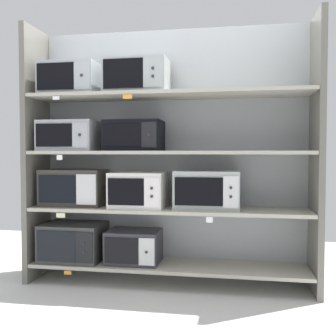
# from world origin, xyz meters

# --- Properties ---
(ground) EXTENTS (6.44, 6.00, 0.02)m
(ground) POSITION_xyz_m (0.00, -1.00, -0.01)
(ground) COLOR silver
(back_panel) EXTENTS (2.64, 0.04, 2.31)m
(back_panel) POSITION_xyz_m (0.00, 0.25, 1.15)
(back_panel) COLOR #9EA3A8
(back_panel) RESTS_ON ground
(upright_left) EXTENTS (0.05, 0.47, 2.31)m
(upright_left) POSITION_xyz_m (-1.25, 0.00, 1.15)
(upright_left) COLOR #68645B
(upright_left) RESTS_ON ground
(upright_right) EXTENTS (0.05, 0.47, 2.31)m
(upright_right) POSITION_xyz_m (1.25, 0.00, 1.15)
(upright_right) COLOR #68645B
(upright_right) RESTS_ON ground
(shelf_0) EXTENTS (2.44, 0.47, 0.03)m
(shelf_0) POSITION_xyz_m (0.00, 0.00, 0.16)
(shelf_0) COLOR #ADA899
(shelf_0) RESTS_ON ground
(microwave_0) EXTENTS (0.55, 0.44, 0.34)m
(microwave_0) POSITION_xyz_m (-0.88, -0.00, 0.35)
(microwave_0) COLOR #313432
(microwave_0) RESTS_ON shelf_0
(microwave_1) EXTENTS (0.47, 0.37, 0.29)m
(microwave_1) POSITION_xyz_m (-0.31, -0.00, 0.33)
(microwave_1) COLOR #2E2D35
(microwave_1) RESTS_ON shelf_0
(price_tag_0) EXTENTS (0.07, 0.00, 0.03)m
(price_tag_0) POSITION_xyz_m (-0.84, -0.24, 0.13)
(price_tag_0) COLOR orange
(shelf_1) EXTENTS (2.44, 0.47, 0.03)m
(shelf_1) POSITION_xyz_m (0.00, 0.00, 0.67)
(shelf_1) COLOR #ADA899
(microwave_2) EXTENTS (0.57, 0.34, 0.33)m
(microwave_2) POSITION_xyz_m (-0.88, -0.00, 0.85)
(microwave_2) COLOR #34302C
(microwave_2) RESTS_ON shelf_1
(microwave_3) EXTENTS (0.48, 0.42, 0.31)m
(microwave_3) POSITION_xyz_m (-0.26, -0.00, 0.84)
(microwave_3) COLOR silver
(microwave_3) RESTS_ON shelf_1
(microwave_4) EXTENTS (0.56, 0.36, 0.33)m
(microwave_4) POSITION_xyz_m (0.35, -0.00, 0.85)
(microwave_4) COLOR #A1A8A5
(microwave_4) RESTS_ON shelf_1
(price_tag_1) EXTENTS (0.08, 0.00, 0.04)m
(price_tag_1) POSITION_xyz_m (-0.90, -0.24, 0.63)
(price_tag_1) COLOR beige
(price_tag_2) EXTENTS (0.05, 0.00, 0.04)m
(price_tag_2) POSITION_xyz_m (0.38, -0.24, 0.63)
(price_tag_2) COLOR white
(shelf_2) EXTENTS (2.44, 0.47, 0.03)m
(shelf_2) POSITION_xyz_m (0.00, 0.00, 1.17)
(shelf_2) COLOR #ADA899
(microwave_5) EXTENTS (0.51, 0.42, 0.27)m
(microwave_5) POSITION_xyz_m (-0.91, -0.00, 1.32)
(microwave_5) COLOR #9EA1A8
(microwave_5) RESTS_ON shelf_2
(microwave_6) EXTENTS (0.50, 0.37, 0.27)m
(microwave_6) POSITION_xyz_m (-0.30, -0.00, 1.32)
(microwave_6) COLOR black
(microwave_6) RESTS_ON shelf_2
(price_tag_3) EXTENTS (0.05, 0.00, 0.04)m
(price_tag_3) POSITION_xyz_m (-0.91, -0.24, 1.13)
(price_tag_3) COLOR white
(shelf_3) EXTENTS (2.44, 0.47, 0.03)m
(shelf_3) POSITION_xyz_m (0.00, 0.00, 1.67)
(shelf_3) COLOR #ADA899
(microwave_7) EXTENTS (0.52, 0.36, 0.29)m
(microwave_7) POSITION_xyz_m (-0.90, -0.00, 1.83)
(microwave_7) COLOR #A0A7AC
(microwave_7) RESTS_ON shelf_3
(microwave_8) EXTENTS (0.55, 0.36, 0.30)m
(microwave_8) POSITION_xyz_m (-0.28, -0.00, 1.84)
(microwave_8) COLOR #9EA6A6
(microwave_8) RESTS_ON shelf_3
(price_tag_4) EXTENTS (0.06, 0.00, 0.03)m
(price_tag_4) POSITION_xyz_m (-0.93, -0.24, 1.64)
(price_tag_4) COLOR white
(price_tag_5) EXTENTS (0.08, 0.00, 0.04)m
(price_tag_5) POSITION_xyz_m (-0.30, -0.24, 1.63)
(price_tag_5) COLOR orange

